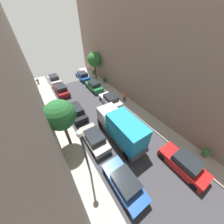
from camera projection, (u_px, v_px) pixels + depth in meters
ground at (115, 133)px, 14.32m from camera, size 32.00×32.00×0.00m
sidewalk_left at (76, 153)px, 12.15m from camera, size 2.00×44.00×0.15m
sidewalk_right at (145, 117)px, 16.39m from camera, size 2.00×44.00×0.15m
building_right at (186, 45)px, 12.67m from camera, size 6.00×44.00×16.88m
parked_car_left_1 at (124, 183)px, 9.49m from camera, size 1.78×4.20×1.57m
parked_car_left_2 at (95, 139)px, 12.78m from camera, size 1.78×4.20×1.57m
parked_car_left_3 at (76, 112)px, 16.19m from camera, size 1.78×4.20×1.57m
parked_car_left_4 at (62, 90)px, 20.65m from camera, size 1.78×4.20×1.57m
parked_car_left_5 at (54, 79)px, 23.89m from camera, size 1.78×4.20×1.57m
parked_car_right_1 at (184, 164)px, 10.68m from camera, size 1.78×4.20×1.57m
parked_car_right_2 at (110, 100)px, 18.33m from camera, size 1.78×4.20×1.57m
parked_car_right_3 at (94, 86)px, 21.80m from camera, size 1.78×4.20×1.57m
parked_car_right_4 at (83, 76)px, 25.10m from camera, size 1.78×4.20×1.57m
delivery_truck at (121, 128)px, 12.52m from camera, size 2.26×6.60×3.38m
pedestrian at (125, 96)px, 18.52m from camera, size 0.40×0.36×1.72m
street_tree_0 at (60, 115)px, 10.46m from camera, size 2.80×2.80×5.46m
street_tree_1 at (94, 60)px, 23.06m from camera, size 2.68×2.68×5.23m
potted_plant_0 at (206, 153)px, 11.54m from camera, size 0.67×0.67×0.97m
potted_plant_1 at (93, 72)px, 27.05m from camera, size 0.66×0.66×0.89m
potted_plant_2 at (105, 80)px, 23.70m from camera, size 0.69×0.69×1.04m
potted_plant_3 at (38, 81)px, 23.44m from camera, size 0.54×0.54×0.93m
lamp_post at (84, 151)px, 8.08m from camera, size 0.44×0.44×5.81m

